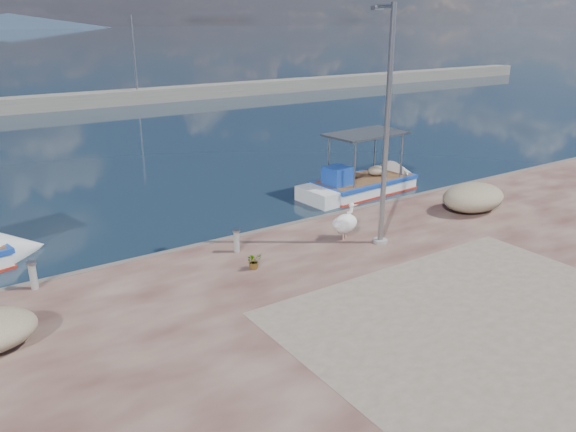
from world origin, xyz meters
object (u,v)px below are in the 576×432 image
(boat_right, at_px, (363,187))
(pelican, at_px, (345,223))
(bollard_near, at_px, (237,240))
(lamp_post, at_px, (386,137))

(boat_right, height_order, pelican, boat_right)
(boat_right, relative_size, bollard_near, 9.19)
(pelican, relative_size, lamp_post, 0.17)
(boat_right, xyz_separation_m, pelican, (-4.93, -4.80, 0.79))
(boat_right, relative_size, pelican, 5.42)
(lamp_post, bearing_deg, pelican, 129.46)
(lamp_post, height_order, bollard_near, lamp_post)
(boat_right, distance_m, bollard_near, 9.17)
(lamp_post, relative_size, bollard_near, 10.04)
(boat_right, distance_m, lamp_post, 7.90)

